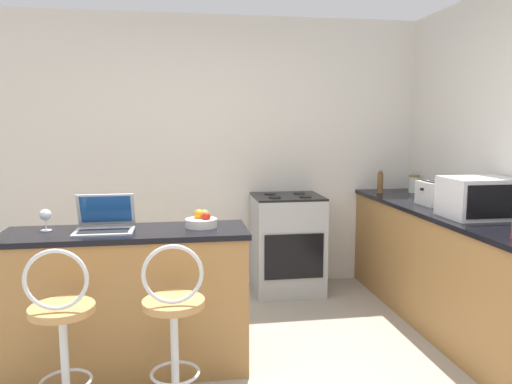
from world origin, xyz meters
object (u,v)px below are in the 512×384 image
Objects in this scene: wine_glass_short at (45,216)px; storage_jar at (414,184)px; bar_stool_near at (63,342)px; microwave at (479,198)px; stove_range at (287,244)px; fruit_bowl at (202,221)px; pepper_mill at (380,182)px; bar_stool_far at (174,334)px; laptop at (105,221)px; toaster at (433,194)px.

wine_glass_short is 0.80× the size of storage_jar.
bar_stool_near is 2.86m from microwave.
stove_range is 6.76× the size of wine_glass_short.
fruit_bowl is at bearing 36.34° from bar_stool_near.
microwave is at bearing -82.03° from pepper_mill.
bar_stool_far is at bearing -119.29° from stove_range.
laptop is at bearing 127.25° from bar_stool_far.
wine_glass_short is at bearing 177.99° from fruit_bowl.
bar_stool_near is 1.04× the size of stove_range.
bar_stool_near reaches higher than stove_range.
bar_stool_near is 1.08m from fruit_bowl.
bar_stool_near is 0.58m from bar_stool_far.
pepper_mill is (2.39, 1.34, 0.05)m from laptop.
stove_range is at bearing 48.93° from bar_stool_near.
storage_jar is (0.21, 0.75, -0.01)m from toaster.
laptop is at bearing -150.62° from pepper_mill.
microwave is at bearing -96.87° from storage_jar.
laptop is 0.38× the size of stove_range.
fruit_bowl reaches higher than stove_range.
storage_jar reaches higher than bar_stool_far.
wine_glass_short is (-2.93, 0.02, -0.05)m from microwave.
bar_stool_near is at bearing -168.01° from microwave.
pepper_mill is at bearing 1.66° from stove_range.
laptop is at bearing -154.04° from storage_jar.
toaster is 1.63× the size of storage_jar.
toaster is 0.78m from storage_jar.
microwave is 1.31m from storage_jar.
storage_jar is at bearing 0.51° from stove_range.
bar_stool_far is 7.04× the size of wine_glass_short.
laptop is 0.60m from fruit_bowl.
pepper_mill is at bearing 25.30° from wine_glass_short.
stove_range is (1.47, 1.32, -0.52)m from laptop.
toaster is at bearing -105.73° from storage_jar.
bar_stool_far is 2.31m from microwave.
wine_glass_short is (-2.88, -0.54, -0.00)m from toaster.
microwave reaches higher than bar_stool_far.
pepper_mill is (-0.18, 1.32, -0.04)m from microwave.
stove_range is at bearing 56.53° from fruit_bowl.
storage_jar is at bearing 25.96° from laptop.
pepper_mill is at bearing 36.66° from bar_stool_near.
laptop is 0.37m from wine_glass_short.
pepper_mill reaches higher than toaster.
microwave is 1.33m from pepper_mill.
bar_stool_far is 3.45× the size of toaster.
bar_stool_near is 4.34× the size of pepper_mill.
bar_stool_far is at bearing -52.75° from laptop.
wine_glass_short is at bearing -145.19° from stove_range.
pepper_mill is (0.92, 0.03, 0.57)m from stove_range.
microwave is 1.70× the size of toaster.
toaster is at bearing 13.01° from laptop.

